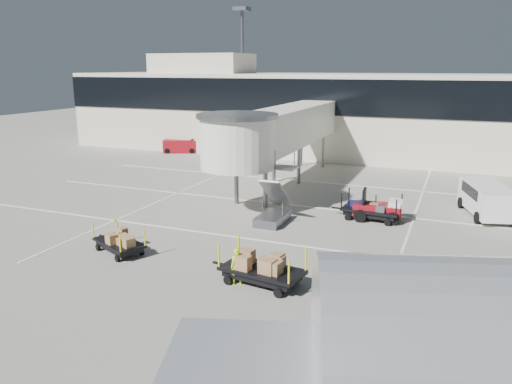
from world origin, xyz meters
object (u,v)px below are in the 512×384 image
baggage_tug (379,209)px  suitcase_cart (371,210)px  belt_loader (181,146)px  box_cart_near (261,269)px  minivan (487,197)px  box_cart_far (116,242)px  ground_worker (237,267)px

baggage_tug → suitcase_cart: (-0.44, -0.09, -0.10)m
baggage_tug → belt_loader: (-22.75, 16.15, 0.02)m
box_cart_near → minivan: 16.69m
box_cart_far → belt_loader: (-11.99, 26.25, 0.15)m
suitcase_cart → ground_worker: bearing=-102.6°
box_cart_near → belt_loader: 33.30m
ground_worker → baggage_tug: bearing=38.3°
suitcase_cart → box_cart_far: suitcase_cart is taller
ground_worker → belt_loader: size_ratio=0.39×
baggage_tug → box_cart_near: 11.17m
ground_worker → minivan: 17.51m
baggage_tug → belt_loader: size_ratio=0.72×
suitcase_cart → minivan: 7.15m
box_cart_near → box_cart_far: size_ratio=1.23×
ground_worker → minivan: size_ratio=0.29×
box_cart_near → ground_worker: 0.96m
suitcase_cart → ground_worker: size_ratio=2.65×
box_cart_far → minivan: (16.54, 13.51, 0.59)m
minivan → baggage_tug: bearing=-165.6°
box_cart_far → box_cart_near: bearing=20.2°
baggage_tug → ground_worker: baggage_tug is taller
suitcase_cart → box_cart_far: 14.39m
baggage_tug → belt_loader: bearing=140.4°
baggage_tug → box_cart_far: size_ratio=0.83×
baggage_tug → minivan: (5.78, 3.40, 0.47)m
box_cart_near → box_cart_far: (-7.67, 0.62, -0.11)m
ground_worker → suitcase_cart: bearing=40.2°
box_cart_far → belt_loader: belt_loader is taller
box_cart_near → belt_loader: (-19.66, 26.88, 0.04)m
box_cart_near → ground_worker: (-0.84, -0.44, 0.13)m
box_cart_far → baggage_tug: bearing=68.0°
suitcase_cart → baggage_tug: bearing=15.8°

